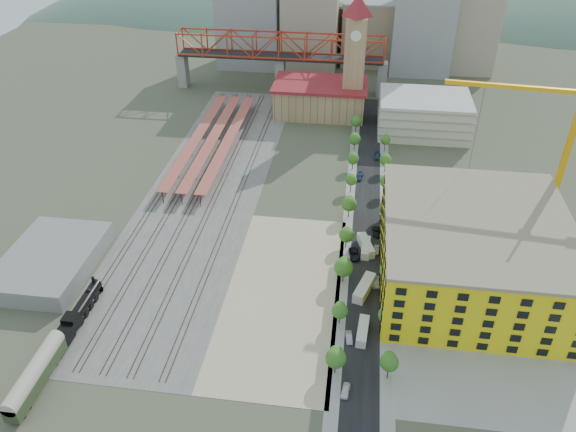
# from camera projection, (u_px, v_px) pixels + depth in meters

# --- Properties ---
(ground) EXTENTS (400.00, 400.00, 0.00)m
(ground) POSITION_uv_depth(u_px,v_px,m) (312.00, 224.00, 165.68)
(ground) COLOR #474C38
(ground) RESTS_ON ground
(ballast_strip) EXTENTS (36.00, 165.00, 0.06)m
(ballast_strip) POSITION_uv_depth(u_px,v_px,m) (208.00, 186.00, 184.17)
(ballast_strip) COLOR #605E59
(ballast_strip) RESTS_ON ground
(dirt_lot) EXTENTS (28.00, 67.00, 0.06)m
(dirt_lot) POSITION_uv_depth(u_px,v_px,m) (283.00, 293.00, 140.13)
(dirt_lot) COLOR tan
(dirt_lot) RESTS_ON ground
(street_asphalt) EXTENTS (12.00, 170.00, 0.06)m
(street_asphalt) POSITION_uv_depth(u_px,v_px,m) (367.00, 201.00, 176.22)
(street_asphalt) COLOR black
(street_asphalt) RESTS_ON ground
(sidewalk_west) EXTENTS (3.00, 170.00, 0.04)m
(sidewalk_west) POSITION_uv_depth(u_px,v_px,m) (350.00, 200.00, 176.85)
(sidewalk_west) COLOR gray
(sidewalk_west) RESTS_ON ground
(sidewalk_east) EXTENTS (3.00, 170.00, 0.04)m
(sidewalk_east) POSITION_uv_depth(u_px,v_px,m) (385.00, 202.00, 175.60)
(sidewalk_east) COLOR gray
(sidewalk_east) RESTS_ON ground
(construction_pad) EXTENTS (50.00, 90.00, 0.06)m
(construction_pad) POSITION_uv_depth(u_px,v_px,m) (478.00, 281.00, 144.06)
(construction_pad) COLOR gray
(construction_pad) RESTS_ON ground
(rail_tracks) EXTENTS (26.56, 160.00, 0.18)m
(rail_tracks) POSITION_uv_depth(u_px,v_px,m) (203.00, 185.00, 184.31)
(rail_tracks) COLOR #382B23
(rail_tracks) RESTS_ON ground
(platform_canopies) EXTENTS (16.00, 80.00, 4.12)m
(platform_canopies) POSITION_uv_depth(u_px,v_px,m) (213.00, 138.00, 205.23)
(platform_canopies) COLOR #B34D44
(platform_canopies) RESTS_ON ground
(station_hall) EXTENTS (38.00, 24.00, 13.10)m
(station_hall) POSITION_uv_depth(u_px,v_px,m) (320.00, 98.00, 230.18)
(station_hall) COLOR tan
(station_hall) RESTS_ON ground
(clock_tower) EXTENTS (12.00, 12.00, 52.00)m
(clock_tower) POSITION_uv_depth(u_px,v_px,m) (355.00, 47.00, 214.86)
(clock_tower) COLOR tan
(clock_tower) RESTS_ON ground
(parking_garage) EXTENTS (34.00, 26.00, 14.00)m
(parking_garage) POSITION_uv_depth(u_px,v_px,m) (424.00, 114.00, 215.46)
(parking_garage) COLOR silver
(parking_garage) RESTS_ON ground
(truss_bridge) EXTENTS (94.00, 9.60, 25.60)m
(truss_bridge) POSITION_uv_depth(u_px,v_px,m) (280.00, 49.00, 244.67)
(truss_bridge) COLOR gray
(truss_bridge) RESTS_ON ground
(construction_building) EXTENTS (44.60, 50.60, 18.80)m
(construction_building) POSITION_uv_depth(u_px,v_px,m) (473.00, 251.00, 139.21)
(construction_building) COLOR yellow
(construction_building) RESTS_ON ground
(warehouse) EXTENTS (22.00, 32.00, 5.00)m
(warehouse) POSITION_uv_depth(u_px,v_px,m) (50.00, 261.00, 147.02)
(warehouse) COLOR gray
(warehouse) RESTS_ON ground
(street_trees) EXTENTS (15.40, 124.40, 8.00)m
(street_trees) POSITION_uv_depth(u_px,v_px,m) (367.00, 219.00, 167.99)
(street_trees) COLOR #205C1B
(street_trees) RESTS_ON ground
(skyline) EXTENTS (133.00, 46.00, 60.00)m
(skyline) POSITION_uv_depth(u_px,v_px,m) (358.00, 20.00, 269.58)
(skyline) COLOR #9EA0A3
(skyline) RESTS_ON ground
(distant_hills) EXTENTS (647.00, 264.00, 227.00)m
(distant_hills) POSITION_uv_depth(u_px,v_px,m) (405.00, 122.00, 419.06)
(distant_hills) COLOR #4C6B59
(distant_hills) RESTS_ON ground
(locomotive) EXTENTS (3.09, 23.87, 5.97)m
(locomotive) POSITION_uv_depth(u_px,v_px,m) (79.00, 313.00, 131.04)
(locomotive) COLOR black
(locomotive) RESTS_ON ground
(coach) EXTENTS (3.43, 19.89, 6.24)m
(coach) POSITION_uv_depth(u_px,v_px,m) (35.00, 375.00, 114.43)
(coach) COLOR #2B391F
(coach) RESTS_ON ground
(tower_crane) EXTENTS (45.99, 6.09, 49.18)m
(tower_crane) POSITION_uv_depth(u_px,v_px,m) (559.00, 134.00, 146.59)
(tower_crane) COLOR #FFB210
(tower_crane) RESTS_ON ground
(site_trailer_a) EXTENTS (2.97, 8.83, 2.38)m
(site_trailer_a) POSITION_uv_depth(u_px,v_px,m) (363.00, 331.00, 127.61)
(site_trailer_a) COLOR silver
(site_trailer_a) RESTS_ON ground
(site_trailer_b) EXTENTS (5.70, 10.56, 2.80)m
(site_trailer_b) POSITION_uv_depth(u_px,v_px,m) (364.00, 288.00, 139.68)
(site_trailer_b) COLOR silver
(site_trailer_b) RESTS_ON ground
(site_trailer_c) EXTENTS (2.51, 8.65, 2.35)m
(site_trailer_c) POSITION_uv_depth(u_px,v_px,m) (366.00, 248.00, 153.87)
(site_trailer_c) COLOR silver
(site_trailer_c) RESTS_ON ground
(site_trailer_d) EXTENTS (5.20, 9.74, 2.58)m
(site_trailer_d) POSITION_uv_depth(u_px,v_px,m) (366.00, 246.00, 154.60)
(site_trailer_d) COLOR silver
(site_trailer_d) RESTS_ON ground
(car_0) EXTENTS (2.16, 4.18, 1.36)m
(car_0) POSITION_uv_depth(u_px,v_px,m) (345.00, 391.00, 114.34)
(car_0) COLOR white
(car_0) RESTS_ON ground
(car_1) EXTENTS (1.93, 4.11, 1.30)m
(car_1) POSITION_uv_depth(u_px,v_px,m) (349.00, 338.00, 126.70)
(car_1) COLOR #A6A6AB
(car_1) RESTS_ON ground
(car_2) EXTENTS (3.49, 5.97, 1.56)m
(car_2) POSITION_uv_depth(u_px,v_px,m) (354.00, 254.00, 152.15)
(car_2) COLOR black
(car_2) RESTS_ON ground
(car_3) EXTENTS (2.85, 5.28, 1.45)m
(car_3) POSITION_uv_depth(u_px,v_px,m) (359.00, 177.00, 187.75)
(car_3) COLOR navy
(car_3) RESTS_ON ground
(car_4) EXTENTS (1.95, 4.69, 1.59)m
(car_4) POSITION_uv_depth(u_px,v_px,m) (376.00, 282.00, 142.45)
(car_4) COLOR silver
(car_4) RESTS_ON ground
(car_5) EXTENTS (1.59, 4.11, 1.34)m
(car_5) POSITION_uv_depth(u_px,v_px,m) (376.00, 250.00, 154.03)
(car_5) COLOR gray
(car_5) RESTS_ON ground
(car_6) EXTENTS (2.78, 5.18, 1.38)m
(car_6) POSITION_uv_depth(u_px,v_px,m) (377.00, 232.00, 161.12)
(car_6) COLOR black
(car_6) RESTS_ON ground
(car_7) EXTENTS (2.41, 5.40, 1.54)m
(car_7) POSITION_uv_depth(u_px,v_px,m) (377.00, 156.00, 200.06)
(car_7) COLOR navy
(car_7) RESTS_ON ground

